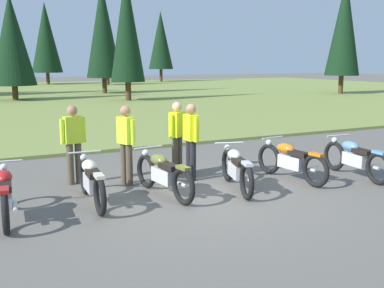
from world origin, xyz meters
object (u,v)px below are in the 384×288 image
at_px(rider_in_hivis_vest, 191,137).
at_px(rider_checking_bike, 73,140).
at_px(rider_near_row_end, 177,134).
at_px(motorcycle_cream, 92,181).
at_px(motorcycle_silver, 236,168).
at_px(motorcycle_olive, 163,174).
at_px(motorcycle_red, 5,194).
at_px(motorcycle_orange, 291,160).
at_px(motorcycle_sky_blue, 355,158).
at_px(rider_with_back_turned, 126,140).

distance_m(rider_in_hivis_vest, rider_checking_bike, 2.48).
bearing_deg(rider_near_row_end, motorcycle_cream, -149.96).
bearing_deg(motorcycle_silver, rider_in_hivis_vest, 113.24).
bearing_deg(motorcycle_olive, rider_checking_bike, 129.30).
relative_size(motorcycle_red, motorcycle_olive, 1.00).
xyz_separation_m(motorcycle_olive, rider_checking_bike, (-1.34, 1.64, 0.51)).
height_order(motorcycle_olive, motorcycle_orange, same).
bearing_deg(rider_in_hivis_vest, motorcycle_cream, -162.22).
bearing_deg(motorcycle_red, rider_checking_bike, 49.39).
relative_size(motorcycle_orange, rider_checking_bike, 1.26).
bearing_deg(motorcycle_sky_blue, rider_near_row_end, 150.11).
height_order(motorcycle_red, rider_with_back_turned, rider_with_back_turned).
relative_size(motorcycle_olive, motorcycle_orange, 1.00).
distance_m(motorcycle_olive, motorcycle_silver, 1.51).
bearing_deg(motorcycle_orange, rider_near_row_end, 142.06).
xyz_separation_m(motorcycle_silver, motorcycle_orange, (1.47, 0.12, 0.00)).
xyz_separation_m(motorcycle_cream, motorcycle_silver, (2.87, -0.34, 0.00)).
bearing_deg(motorcycle_orange, motorcycle_olive, 177.39).
height_order(rider_in_hivis_vest, rider_near_row_end, same).
xyz_separation_m(motorcycle_silver, motorcycle_sky_blue, (2.92, -0.30, 0.00)).
bearing_deg(rider_in_hivis_vest, rider_near_row_end, 96.52).
bearing_deg(motorcycle_sky_blue, motorcycle_olive, 172.78).
xyz_separation_m(motorcycle_silver, rider_checking_bike, (-2.83, 1.89, 0.51)).
bearing_deg(motorcycle_orange, motorcycle_cream, 177.08).
height_order(motorcycle_silver, rider_with_back_turned, rider_with_back_turned).
xyz_separation_m(motorcycle_cream, rider_checking_bike, (0.03, 1.55, 0.51)).
xyz_separation_m(motorcycle_cream, motorcycle_sky_blue, (5.79, -0.65, 0.00)).
relative_size(rider_near_row_end, rider_with_back_turned, 1.00).
relative_size(motorcycle_silver, rider_checking_bike, 1.23).
distance_m(motorcycle_cream, rider_in_hivis_vest, 2.56).
bearing_deg(rider_checking_bike, motorcycle_cream, -91.29).
bearing_deg(rider_with_back_turned, motorcycle_olive, -71.37).
distance_m(motorcycle_cream, rider_near_row_end, 2.73).
xyz_separation_m(motorcycle_red, rider_near_row_end, (3.80, 1.56, 0.51)).
xyz_separation_m(motorcycle_red, rider_checking_bike, (1.51, 1.76, 0.51)).
relative_size(motorcycle_red, rider_near_row_end, 1.26).
xyz_separation_m(motorcycle_olive, rider_with_back_turned, (-0.37, 1.10, 0.51)).
distance_m(motorcycle_olive, motorcycle_orange, 2.96).
xyz_separation_m(rider_in_hivis_vest, rider_near_row_end, (-0.07, 0.58, 0.00)).
bearing_deg(rider_checking_bike, motorcycle_olive, -50.70).
distance_m(motorcycle_cream, motorcycle_sky_blue, 5.82).
height_order(rider_in_hivis_vest, rider_with_back_turned, same).
bearing_deg(rider_in_hivis_vest, motorcycle_silver, -66.76).
bearing_deg(motorcycle_olive, motorcycle_silver, -9.74).
height_order(motorcycle_silver, rider_in_hivis_vest, rider_in_hivis_vest).
height_order(motorcycle_orange, rider_with_back_turned, rider_with_back_turned).
height_order(motorcycle_olive, rider_in_hivis_vest, rider_in_hivis_vest).
bearing_deg(rider_checking_bike, motorcycle_sky_blue, -20.90).
bearing_deg(motorcycle_orange, motorcycle_sky_blue, -16.27).
relative_size(motorcycle_sky_blue, rider_with_back_turned, 1.26).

